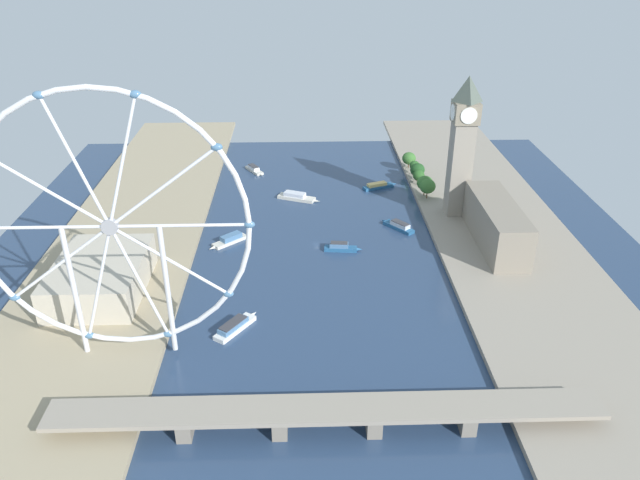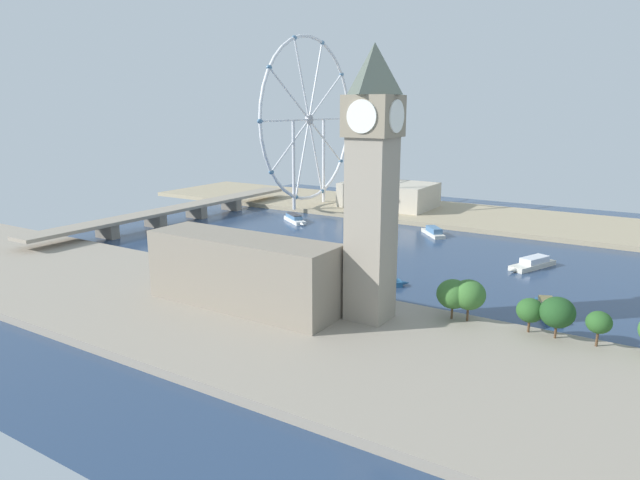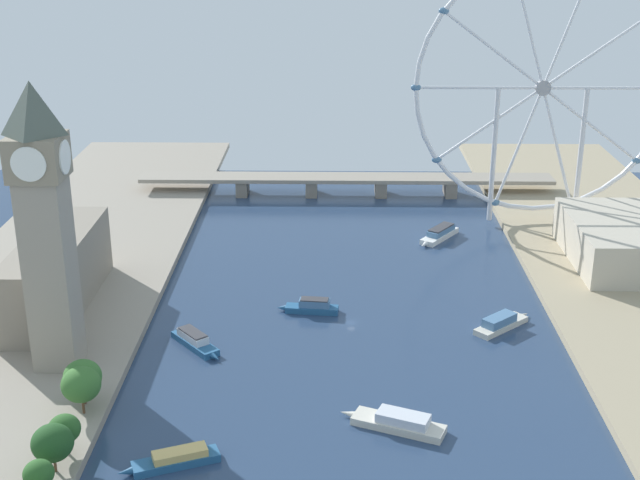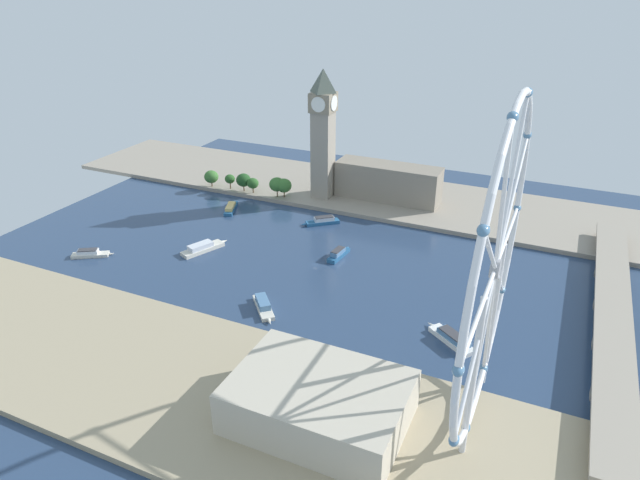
{
  "view_description": "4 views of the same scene",
  "coord_description": "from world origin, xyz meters",
  "px_view_note": "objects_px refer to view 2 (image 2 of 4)",
  "views": [
    {
      "loc": [
        8.48,
        343.86,
        180.87
      ],
      "look_at": [
        -1.89,
        13.66,
        10.0
      ],
      "focal_mm": 34.52,
      "sensor_mm": 36.0,
      "label": 1
    },
    {
      "loc": [
        -266.51,
        -125.01,
        76.28
      ],
      "look_at": [
        -24.63,
        27.77,
        8.84
      ],
      "focal_mm": 31.7,
      "sensor_mm": 36.0,
      "label": 2
    },
    {
      "loc": [
        -6.87,
        -294.15,
        142.37
      ],
      "look_at": [
        -12.6,
        65.16,
        8.42
      ],
      "focal_mm": 49.18,
      "sensor_mm": 36.0,
      "label": 3
    },
    {
      "loc": [
        266.2,
        124.67,
        159.63
      ],
      "look_at": [
        -19.48,
        -5.71,
        6.44
      ],
      "focal_mm": 31.62,
      "sensor_mm": 36.0,
      "label": 4
    }
  ],
  "objects_px": {
    "clock_tower": "(372,182)",
    "tour_boat_6": "(295,219)",
    "parliament_block": "(242,272)",
    "tour_boat_2": "(549,309)",
    "tour_boat_1": "(433,232)",
    "tour_boat_5": "(376,282)",
    "ferris_wheel": "(309,120)",
    "tour_boat_4": "(360,253)",
    "river_bridge": "(176,211)",
    "riverside_hall": "(389,195)",
    "tour_boat_0": "(533,263)"
  },
  "relations": [
    {
      "from": "ferris_wheel",
      "to": "tour_boat_6",
      "type": "distance_m",
      "value": 81.64
    },
    {
      "from": "tour_boat_1",
      "to": "tour_boat_6",
      "type": "distance_m",
      "value": 95.41
    },
    {
      "from": "clock_tower",
      "to": "riverside_hall",
      "type": "bearing_deg",
      "value": 23.88
    },
    {
      "from": "tour_boat_0",
      "to": "tour_boat_1",
      "type": "distance_m",
      "value": 79.46
    },
    {
      "from": "tour_boat_1",
      "to": "tour_boat_5",
      "type": "bearing_deg",
      "value": 146.35
    },
    {
      "from": "riverside_hall",
      "to": "river_bridge",
      "type": "distance_m",
      "value": 155.83
    },
    {
      "from": "parliament_block",
      "to": "tour_boat_6",
      "type": "height_order",
      "value": "parliament_block"
    },
    {
      "from": "river_bridge",
      "to": "tour_boat_2",
      "type": "distance_m",
      "value": 254.28
    },
    {
      "from": "ferris_wheel",
      "to": "riverside_hall",
      "type": "relative_size",
      "value": 1.9
    },
    {
      "from": "riverside_hall",
      "to": "tour_boat_6",
      "type": "distance_m",
      "value": 82.75
    },
    {
      "from": "ferris_wheel",
      "to": "tour_boat_2",
      "type": "xyz_separation_m",
      "value": [
        -139.43,
        -200.05,
        -64.83
      ]
    },
    {
      "from": "parliament_block",
      "to": "tour_boat_6",
      "type": "distance_m",
      "value": 175.04
    },
    {
      "from": "riverside_hall",
      "to": "tour_boat_0",
      "type": "xyz_separation_m",
      "value": [
        -104.83,
        -127.49,
        -9.92
      ]
    },
    {
      "from": "river_bridge",
      "to": "tour_boat_5",
      "type": "xyz_separation_m",
      "value": [
        -55.05,
        -178.72,
        -5.61
      ]
    },
    {
      "from": "tour_boat_4",
      "to": "parliament_block",
      "type": "bearing_deg",
      "value": 6.3
    },
    {
      "from": "tour_boat_6",
      "to": "tour_boat_5",
      "type": "bearing_deg",
      "value": -6.32
    },
    {
      "from": "clock_tower",
      "to": "river_bridge",
      "type": "height_order",
      "value": "clock_tower"
    },
    {
      "from": "riverside_hall",
      "to": "tour_boat_2",
      "type": "relative_size",
      "value": 2.37
    },
    {
      "from": "tour_boat_2",
      "to": "tour_boat_4",
      "type": "height_order",
      "value": "tour_boat_4"
    },
    {
      "from": "parliament_block",
      "to": "riverside_hall",
      "type": "distance_m",
      "value": 233.18
    },
    {
      "from": "ferris_wheel",
      "to": "tour_boat_0",
      "type": "xyz_separation_m",
      "value": [
        -76.82,
        -180.59,
        -64.6
      ]
    },
    {
      "from": "river_bridge",
      "to": "tour_boat_4",
      "type": "height_order",
      "value": "river_bridge"
    },
    {
      "from": "parliament_block",
      "to": "tour_boat_0",
      "type": "bearing_deg",
      "value": -32.69
    },
    {
      "from": "river_bridge",
      "to": "tour_boat_2",
      "type": "xyz_separation_m",
      "value": [
        -49.96,
        -249.25,
        -5.91
      ]
    },
    {
      "from": "riverside_hall",
      "to": "parliament_block",
      "type": "bearing_deg",
      "value": -168.02
    },
    {
      "from": "tour_boat_1",
      "to": "tour_boat_4",
      "type": "bearing_deg",
      "value": 127.52
    },
    {
      "from": "clock_tower",
      "to": "tour_boat_5",
      "type": "bearing_deg",
      "value": 23.81
    },
    {
      "from": "ferris_wheel",
      "to": "tour_boat_4",
      "type": "bearing_deg",
      "value": -136.12
    },
    {
      "from": "river_bridge",
      "to": "tour_boat_4",
      "type": "bearing_deg",
      "value": -95.72
    },
    {
      "from": "riverside_hall",
      "to": "tour_boat_1",
      "type": "height_order",
      "value": "riverside_hall"
    },
    {
      "from": "clock_tower",
      "to": "tour_boat_6",
      "type": "distance_m",
      "value": 196.54
    },
    {
      "from": "tour_boat_1",
      "to": "tour_boat_6",
      "type": "height_order",
      "value": "tour_boat_6"
    },
    {
      "from": "ferris_wheel",
      "to": "parliament_block",
      "type": "bearing_deg",
      "value": -153.1
    },
    {
      "from": "tour_boat_1",
      "to": "tour_boat_4",
      "type": "xyz_separation_m",
      "value": [
        -69.79,
        12.8,
        0.09
      ]
    },
    {
      "from": "tour_boat_0",
      "to": "tour_boat_5",
      "type": "distance_m",
      "value": 84.79
    },
    {
      "from": "riverside_hall",
      "to": "tour_boat_0",
      "type": "bearing_deg",
      "value": -129.43
    },
    {
      "from": "tour_boat_0",
      "to": "river_bridge",
      "type": "bearing_deg",
      "value": -64.41
    },
    {
      "from": "tour_boat_2",
      "to": "tour_boat_4",
      "type": "distance_m",
      "value": 105.58
    },
    {
      "from": "clock_tower",
      "to": "tour_boat_5",
      "type": "xyz_separation_m",
      "value": [
        41.55,
        18.33,
        -49.6
      ]
    },
    {
      "from": "tour_boat_6",
      "to": "parliament_block",
      "type": "bearing_deg",
      "value": -26.5
    },
    {
      "from": "tour_boat_5",
      "to": "tour_boat_0",
      "type": "bearing_deg",
      "value": 13.16
    },
    {
      "from": "riverside_hall",
      "to": "tour_boat_5",
      "type": "relative_size",
      "value": 2.8
    },
    {
      "from": "clock_tower",
      "to": "tour_boat_6",
      "type": "height_order",
      "value": "clock_tower"
    },
    {
      "from": "tour_boat_4",
      "to": "tour_boat_6",
      "type": "xyz_separation_m",
      "value": [
        57.89,
        81.87,
        0.04
      ]
    },
    {
      "from": "river_bridge",
      "to": "ferris_wheel",
      "type": "bearing_deg",
      "value": -28.81
    },
    {
      "from": "tour_boat_5",
      "to": "ferris_wheel",
      "type": "bearing_deg",
      "value": 92.06
    },
    {
      "from": "tour_boat_2",
      "to": "tour_boat_5",
      "type": "bearing_deg",
      "value": -107.39
    },
    {
      "from": "riverside_hall",
      "to": "river_bridge",
      "type": "height_order",
      "value": "riverside_hall"
    },
    {
      "from": "tour_boat_6",
      "to": "tour_boat_2",
      "type": "bearing_deg",
      "value": 8.01
    },
    {
      "from": "tour_boat_2",
      "to": "tour_boat_6",
      "type": "relative_size",
      "value": 1.03
    }
  ]
}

